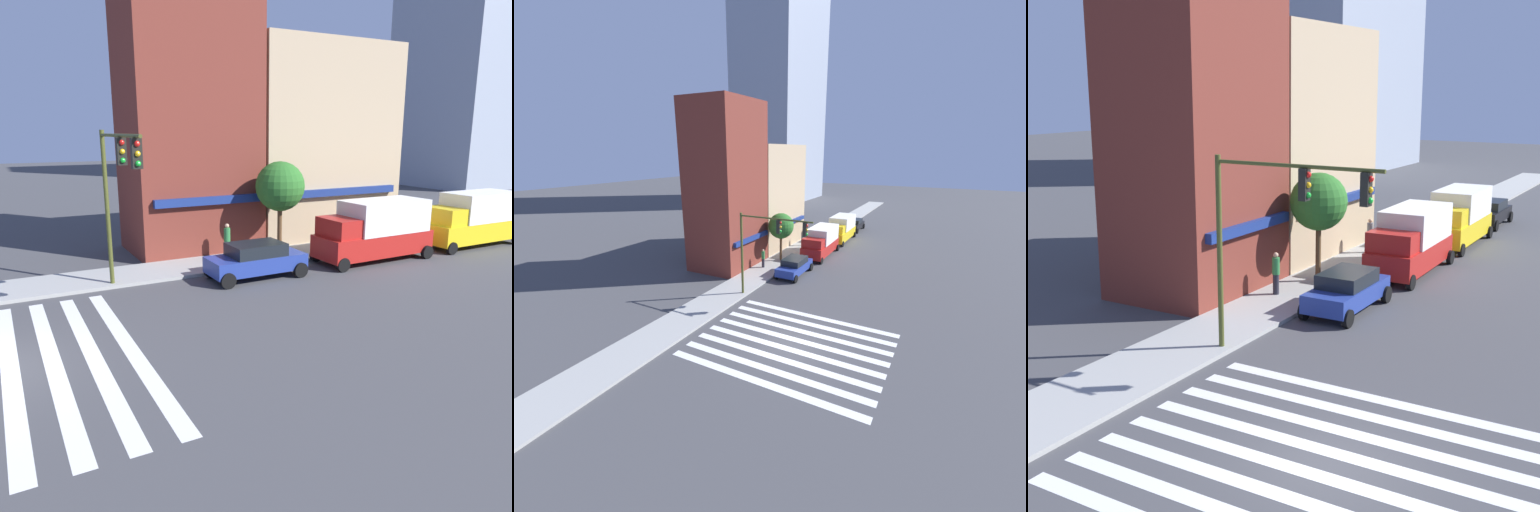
# 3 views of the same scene
# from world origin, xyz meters

# --- Properties ---
(storefront_row) EXTENTS (16.16, 5.30, 15.05)m
(storefront_row) POSITION_xyz_m (14.46, 11.50, 6.58)
(storefront_row) COLOR maroon
(storefront_row) RESTS_ON ground_plane
(traffic_signal) EXTENTS (0.32, 5.71, 6.45)m
(traffic_signal) POSITION_xyz_m (4.76, 4.34, 4.71)
(traffic_signal) COLOR #474C1E
(traffic_signal) RESTS_ON ground_plane
(sedan_blue) EXTENTS (4.41, 2.02, 1.59)m
(sedan_blue) POSITION_xyz_m (10.74, 4.70, 0.84)
(sedan_blue) COLOR navy
(sedan_blue) RESTS_ON ground_plane
(box_truck_red) EXTENTS (6.25, 2.42, 3.04)m
(box_truck_red) POSITION_xyz_m (17.54, 4.70, 1.59)
(box_truck_red) COLOR #B21E19
(box_truck_red) RESTS_ON ground_plane
(box_truck_yellow) EXTENTS (6.23, 2.42, 3.04)m
(box_truck_yellow) POSITION_xyz_m (24.75, 4.70, 1.59)
(box_truck_yellow) COLOR yellow
(box_truck_yellow) RESTS_ON ground_plane
(pedestrian_green_top) EXTENTS (0.32, 0.32, 1.77)m
(pedestrian_green_top) POSITION_xyz_m (10.85, 8.00, 1.07)
(pedestrian_green_top) COLOR #23232D
(pedestrian_green_top) RESTS_ON sidewalk_left
(pedestrian_grey_coat) EXTENTS (0.32, 0.32, 1.77)m
(pedestrian_grey_coat) POSITION_xyz_m (19.87, 7.80, 1.07)
(pedestrian_grey_coat) COLOR #23232D
(pedestrian_grey_coat) RESTS_ON sidewalk_left
(street_tree) EXTENTS (2.51, 2.51, 4.79)m
(street_tree) POSITION_xyz_m (13.61, 7.50, 3.66)
(street_tree) COLOR brown
(street_tree) RESTS_ON sidewalk_left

